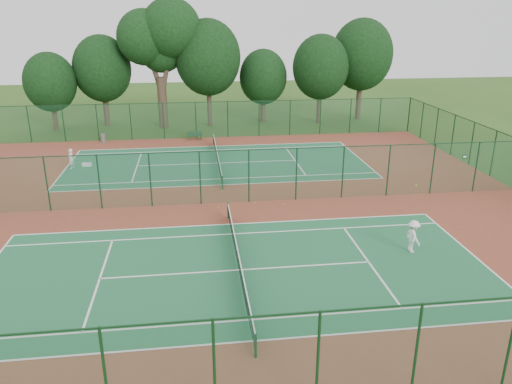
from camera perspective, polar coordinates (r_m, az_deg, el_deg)
ground at (r=32.11m, az=-3.54°, el=-1.24°), size 120.00×120.00×0.00m
red_pad at (r=32.11m, az=-3.54°, el=-1.23°), size 40.00×36.00×0.01m
court_near at (r=23.94m, az=-2.02°, el=-8.91°), size 23.77×10.97×0.01m
court_far at (r=40.62m, az=-4.43°, el=3.31°), size 23.77×10.97×0.01m
fence_north at (r=48.94m, az=-5.07°, el=8.25°), size 40.00×0.09×3.50m
fence_south at (r=15.52m, az=1.24°, el=-19.17°), size 40.00×0.09×3.50m
fence_divider at (r=31.52m, az=-3.60°, el=1.75°), size 40.00×0.09×3.50m
tennis_net_near at (r=23.69m, az=-2.03°, el=-7.79°), size 0.10×12.90×0.97m
tennis_net_far at (r=40.48m, az=-4.44°, el=4.03°), size 0.10×12.90×0.97m
player_near at (r=26.52m, az=17.51°, el=-4.84°), size 0.78×1.18×1.70m
player_far at (r=41.47m, az=-20.39°, el=3.59°), size 0.55×0.67×1.57m
trash_bin at (r=49.15m, az=-17.06°, el=5.91°), size 0.59×0.59×0.83m
bench at (r=48.33m, az=-6.98°, el=6.44°), size 1.40×0.47×0.86m
kit_bag at (r=41.86m, az=-18.78°, el=2.98°), size 0.76×0.40×0.27m
stray_ball_a at (r=31.27m, az=-4.32°, el=-1.77°), size 0.07×0.07×0.07m
stray_ball_b at (r=31.65m, az=3.25°, el=-1.47°), size 0.07×0.07×0.07m
stray_ball_c at (r=31.93m, az=-0.17°, el=-1.24°), size 0.07×0.07×0.07m
big_tree at (r=53.51m, az=-10.98°, el=17.03°), size 8.48×6.21×13.03m
evergreen_row at (r=55.43m, az=-4.78°, el=7.76°), size 39.00×5.00×12.00m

